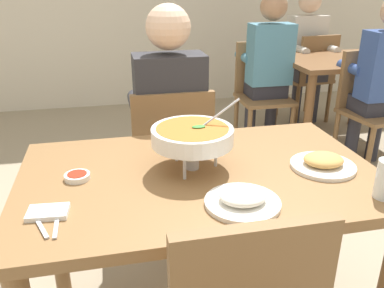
% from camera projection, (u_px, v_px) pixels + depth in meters
% --- Properties ---
extents(dining_table_main, '(1.31, 0.82, 0.76)m').
position_uv_depth(dining_table_main, '(200.00, 199.00, 1.52)').
color(dining_table_main, brown).
rests_on(dining_table_main, ground_plane).
extents(chair_diner_main, '(0.44, 0.44, 0.90)m').
position_uv_depth(chair_diner_main, '(171.00, 157.00, 2.20)').
color(chair_diner_main, brown).
rests_on(chair_diner_main, ground_plane).
extents(diner_main, '(0.40, 0.45, 1.31)m').
position_uv_depth(diner_main, '(169.00, 114.00, 2.14)').
color(diner_main, '#2D2D38').
rests_on(diner_main, ground_plane).
extents(curry_bowl, '(0.33, 0.30, 0.26)m').
position_uv_depth(curry_bowl, '(192.00, 136.00, 1.45)').
color(curry_bowl, silver).
rests_on(curry_bowl, dining_table_main).
extents(rice_plate, '(0.24, 0.24, 0.06)m').
position_uv_depth(rice_plate, '(243.00, 199.00, 1.25)').
color(rice_plate, white).
rests_on(rice_plate, dining_table_main).
extents(appetizer_plate, '(0.24, 0.24, 0.06)m').
position_uv_depth(appetizer_plate, '(323.00, 163.00, 1.50)').
color(appetizer_plate, white).
rests_on(appetizer_plate, dining_table_main).
extents(sauce_dish, '(0.09, 0.09, 0.02)m').
position_uv_depth(sauce_dish, '(77.00, 176.00, 1.42)').
color(sauce_dish, white).
rests_on(sauce_dish, dining_table_main).
extents(napkin_folded, '(0.13, 0.09, 0.02)m').
position_uv_depth(napkin_folded, '(48.00, 212.00, 1.21)').
color(napkin_folded, white).
rests_on(napkin_folded, dining_table_main).
extents(fork_utensil, '(0.07, 0.16, 0.01)m').
position_uv_depth(fork_utensil, '(39.00, 223.00, 1.16)').
color(fork_utensil, silver).
rests_on(fork_utensil, dining_table_main).
extents(spoon_utensil, '(0.01, 0.17, 0.01)m').
position_uv_depth(spoon_utensil, '(57.00, 221.00, 1.17)').
color(spoon_utensil, silver).
rests_on(spoon_utensil, dining_table_main).
extents(dining_table_far, '(1.00, 0.80, 0.76)m').
position_uv_depth(dining_table_far, '(339.00, 74.00, 3.56)').
color(dining_table_far, brown).
rests_on(dining_table_far, ground_plane).
extents(chair_bg_left, '(0.45, 0.45, 0.90)m').
position_uv_depth(chair_bg_left, '(261.00, 88.00, 3.54)').
color(chair_bg_left, brown).
rests_on(chair_bg_left, ground_plane).
extents(chair_bg_middle, '(0.49, 0.49, 0.90)m').
position_uv_depth(chair_bg_middle, '(311.00, 74.00, 4.07)').
color(chair_bg_middle, brown).
rests_on(chair_bg_middle, ground_plane).
extents(chair_bg_right, '(0.50, 0.50, 0.90)m').
position_uv_depth(chair_bg_right, '(368.00, 102.00, 3.16)').
color(chair_bg_right, brown).
rests_on(chair_bg_right, ground_plane).
extents(patron_bg_left, '(0.40, 0.45, 1.31)m').
position_uv_depth(patron_bg_left, '(268.00, 62.00, 3.42)').
color(patron_bg_left, '#2D2D38').
rests_on(patron_bg_left, ground_plane).
extents(patron_bg_middle, '(0.40, 0.45, 1.31)m').
position_uv_depth(patron_bg_middle, '(307.00, 49.00, 4.03)').
color(patron_bg_middle, '#2D2D38').
rests_on(patron_bg_middle, ground_plane).
extents(patron_bg_right, '(0.40, 0.45, 1.31)m').
position_uv_depth(patron_bg_right, '(382.00, 75.00, 2.99)').
color(patron_bg_right, '#2D2D38').
rests_on(patron_bg_right, ground_plane).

